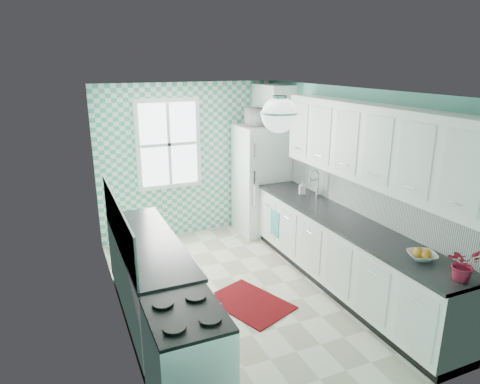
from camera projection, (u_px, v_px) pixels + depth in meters
name	position (u px, v px, depth m)	size (l,w,h in m)	color
floor	(244.00, 292.00, 5.45)	(3.00, 4.40, 0.02)	beige
ceiling	(245.00, 90.00, 4.71)	(3.00, 4.40, 0.02)	white
wall_back	(190.00, 160.00, 7.02)	(3.00, 0.02, 2.50)	#68C0AC
wall_front	(367.00, 283.00, 3.14)	(3.00, 0.02, 2.50)	#68C0AC
wall_left	(114.00, 216.00, 4.51)	(0.02, 4.40, 2.50)	#68C0AC
wall_right	(349.00, 184.00, 5.66)	(0.02, 4.40, 2.50)	#68C0AC
accent_wall	(190.00, 160.00, 7.00)	(3.00, 0.01, 2.50)	#48AC87
window	(169.00, 144.00, 6.75)	(1.04, 0.05, 1.44)	white
backsplash_right	(367.00, 197.00, 5.31)	(0.02, 3.60, 0.51)	white
backsplash_left	(118.00, 223.00, 4.46)	(0.02, 2.15, 0.51)	white
upper_cabinets_right	(373.00, 144.00, 4.87)	(0.33, 3.20, 0.90)	white
upper_cabinet_fridge	(272.00, 97.00, 6.89)	(0.40, 0.74, 0.40)	white
ceiling_light	(279.00, 115.00, 4.06)	(0.34, 0.34, 0.35)	silver
base_cabinets_right	(343.00, 255.00, 5.42)	(0.60, 3.60, 0.90)	white
countertop_right	(345.00, 221.00, 5.28)	(0.63, 3.60, 0.04)	black
base_cabinets_left	(149.00, 281.00, 4.79)	(0.60, 2.15, 0.90)	white
countertop_left	(148.00, 242.00, 4.66)	(0.63, 2.15, 0.04)	black
fridge	(261.00, 179.00, 7.17)	(0.79, 0.78, 1.82)	white
stove	(188.00, 360.00, 3.49)	(0.60, 0.75, 0.91)	silver
sink	(307.00, 199.00, 6.08)	(0.48, 0.41, 0.53)	silver
rug	(250.00, 303.00, 5.17)	(0.67, 0.96, 0.02)	#650305
dish_towel	(275.00, 223.00, 6.40)	(0.02, 0.26, 0.39)	#6DB49D
fruit_bowl	(422.00, 256.00, 4.21)	(0.27, 0.27, 0.07)	silver
potted_plant	(463.00, 264.00, 3.78)	(0.28, 0.24, 0.31)	#B20510
soap_bottle	(302.00, 188.00, 6.25)	(0.09, 0.09, 0.20)	#9EC5D0
microwave	(262.00, 117.00, 6.86)	(0.50, 0.34, 0.28)	white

